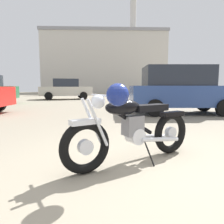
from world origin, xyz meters
name	(u,v)px	position (x,y,z in m)	size (l,w,h in m)	color
ground_plane	(147,171)	(0.00, 0.00, 0.00)	(80.00, 80.00, 0.00)	gray
vintage_motorcycle	(132,127)	(-0.14, 0.27, 0.49)	(1.90, 1.13, 1.07)	black
silver_sedan_mid	(180,90)	(2.63, 5.25, 0.92)	(4.02, 2.08, 1.78)	black
dark_sedan_left	(66,89)	(-2.97, 15.15, 0.84)	(4.44, 2.47, 1.67)	black
industrial_building	(105,63)	(1.35, 36.36, 5.30)	(21.42, 10.32, 20.30)	beige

